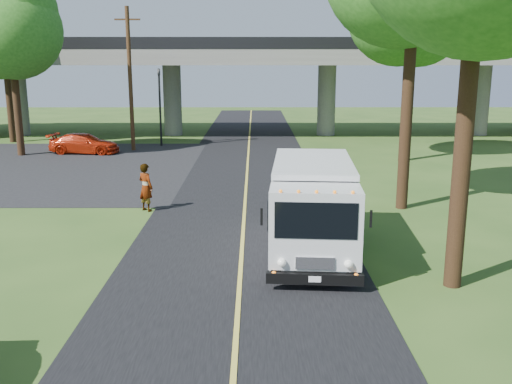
{
  "coord_description": "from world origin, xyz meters",
  "views": [
    {
      "loc": [
        0.39,
        -12.81,
        5.65
      ],
      "look_at": [
        0.44,
        4.86,
        1.6
      ],
      "focal_mm": 40.0,
      "sensor_mm": 36.0,
      "label": 1
    }
  ],
  "objects_px": {
    "tree_left_lot": "(12,22)",
    "pedestrian": "(146,187)",
    "tree_left_far": "(5,35)",
    "red_sedan": "(84,144)",
    "tree_right_far": "(415,12)",
    "traffic_signal": "(160,99)",
    "utility_pole": "(130,79)",
    "step_van": "(313,205)"
  },
  "relations": [
    {
      "from": "tree_right_far",
      "to": "red_sedan",
      "type": "distance_m",
      "value": 21.16
    },
    {
      "from": "tree_right_far",
      "to": "pedestrian",
      "type": "xyz_separation_m",
      "value": [
        -13.01,
        -11.24,
        -7.37
      ]
    },
    {
      "from": "pedestrian",
      "to": "traffic_signal",
      "type": "bearing_deg",
      "value": -44.6
    },
    {
      "from": "tree_left_lot",
      "to": "tree_left_far",
      "type": "bearing_deg",
      "value": 116.57
    },
    {
      "from": "traffic_signal",
      "to": "tree_left_far",
      "type": "bearing_deg",
      "value": 170.35
    },
    {
      "from": "traffic_signal",
      "to": "tree_left_far",
      "type": "height_order",
      "value": "tree_left_far"
    },
    {
      "from": "red_sedan",
      "to": "traffic_signal",
      "type": "bearing_deg",
      "value": -47.19
    },
    {
      "from": "utility_pole",
      "to": "tree_left_lot",
      "type": "xyz_separation_m",
      "value": [
        -6.29,
        -2.16,
        3.31
      ]
    },
    {
      "from": "red_sedan",
      "to": "tree_right_far",
      "type": "bearing_deg",
      "value": -92.82
    },
    {
      "from": "pedestrian",
      "to": "red_sedan",
      "type": "bearing_deg",
      "value": -27.14
    },
    {
      "from": "utility_pole",
      "to": "tree_left_far",
      "type": "distance_m",
      "value": 10.45
    },
    {
      "from": "utility_pole",
      "to": "step_van",
      "type": "height_order",
      "value": "utility_pole"
    },
    {
      "from": "tree_left_lot",
      "to": "red_sedan",
      "type": "height_order",
      "value": "tree_left_lot"
    },
    {
      "from": "tree_left_lot",
      "to": "red_sedan",
      "type": "relative_size",
      "value": 2.42
    },
    {
      "from": "red_sedan",
      "to": "pedestrian",
      "type": "height_order",
      "value": "pedestrian"
    },
    {
      "from": "pedestrian",
      "to": "tree_left_far",
      "type": "bearing_deg",
      "value": -17.77
    },
    {
      "from": "utility_pole",
      "to": "tree_right_far",
      "type": "xyz_separation_m",
      "value": [
        16.71,
        -4.16,
        3.71
      ]
    },
    {
      "from": "tree_left_lot",
      "to": "step_van",
      "type": "height_order",
      "value": "tree_left_lot"
    },
    {
      "from": "tree_left_far",
      "to": "traffic_signal",
      "type": "bearing_deg",
      "value": -9.65
    },
    {
      "from": "utility_pole",
      "to": "pedestrian",
      "type": "bearing_deg",
      "value": -76.49
    },
    {
      "from": "tree_right_far",
      "to": "tree_left_lot",
      "type": "bearing_deg",
      "value": 175.03
    },
    {
      "from": "tree_left_far",
      "to": "red_sedan",
      "type": "height_order",
      "value": "tree_left_far"
    },
    {
      "from": "step_van",
      "to": "utility_pole",
      "type": "bearing_deg",
      "value": 119.68
    },
    {
      "from": "utility_pole",
      "to": "red_sedan",
      "type": "distance_m",
      "value": 5.01
    },
    {
      "from": "tree_right_far",
      "to": "pedestrian",
      "type": "distance_m",
      "value": 18.7
    },
    {
      "from": "tree_right_far",
      "to": "pedestrian",
      "type": "height_order",
      "value": "tree_right_far"
    },
    {
      "from": "utility_pole",
      "to": "tree_left_lot",
      "type": "bearing_deg",
      "value": -161.03
    },
    {
      "from": "tree_right_far",
      "to": "tree_left_far",
      "type": "relative_size",
      "value": 1.11
    },
    {
      "from": "traffic_signal",
      "to": "utility_pole",
      "type": "distance_m",
      "value": 2.86
    },
    {
      "from": "tree_left_lot",
      "to": "pedestrian",
      "type": "relative_size",
      "value": 5.63
    },
    {
      "from": "step_van",
      "to": "pedestrian",
      "type": "relative_size",
      "value": 3.57
    },
    {
      "from": "utility_pole",
      "to": "tree_left_far",
      "type": "bearing_deg",
      "value": 157.57
    },
    {
      "from": "utility_pole",
      "to": "red_sedan",
      "type": "xyz_separation_m",
      "value": [
        -2.8,
        -1.26,
        -3.97
      ]
    },
    {
      "from": "tree_left_lot",
      "to": "pedestrian",
      "type": "bearing_deg",
      "value": -52.95
    },
    {
      "from": "step_van",
      "to": "red_sedan",
      "type": "bearing_deg",
      "value": 127.43
    },
    {
      "from": "tree_left_lot",
      "to": "red_sedan",
      "type": "bearing_deg",
      "value": 14.57
    },
    {
      "from": "utility_pole",
      "to": "pedestrian",
      "type": "xyz_separation_m",
      "value": [
        3.7,
        -15.4,
        -3.66
      ]
    },
    {
      "from": "utility_pole",
      "to": "tree_right_far",
      "type": "bearing_deg",
      "value": -14.0
    },
    {
      "from": "traffic_signal",
      "to": "tree_right_far",
      "type": "xyz_separation_m",
      "value": [
        15.21,
        -6.16,
        5.1
      ]
    },
    {
      "from": "pedestrian",
      "to": "tree_right_far",
      "type": "bearing_deg",
      "value": -100.97
    },
    {
      "from": "tree_left_lot",
      "to": "red_sedan",
      "type": "xyz_separation_m",
      "value": [
        3.5,
        0.91,
        -7.27
      ]
    },
    {
      "from": "tree_right_far",
      "to": "red_sedan",
      "type": "relative_size",
      "value": 2.54
    }
  ]
}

